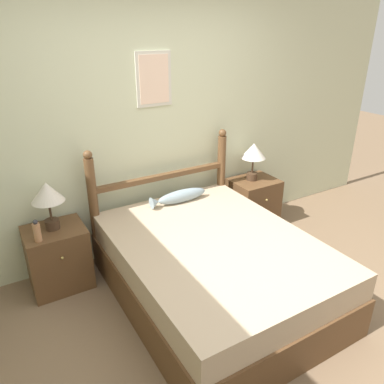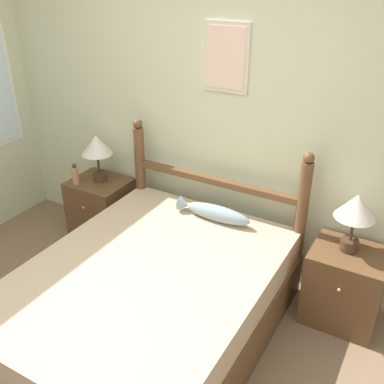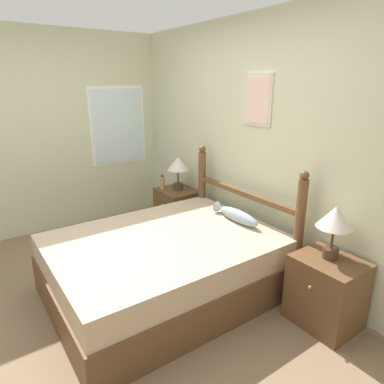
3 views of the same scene
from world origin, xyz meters
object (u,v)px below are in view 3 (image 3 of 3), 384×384
bed (165,265)px  fish_pillow (236,215)px  nightstand_right (326,292)px  bottle (162,182)px  table_lamp_left (178,166)px  table_lamp_right (335,220)px  nightstand_left (177,211)px

bed → fish_pillow: size_ratio=3.31×
nightstand_right → bottle: bottle is taller
bed → fish_pillow: (0.09, 0.78, 0.35)m
table_lamp_left → bottle: (-0.15, -0.15, -0.23)m
bed → table_lamp_left: bearing=142.0°
bottle → fish_pillow: size_ratio=0.32×
fish_pillow → table_lamp_right: bearing=5.4°
table_lamp_left → fish_pillow: size_ratio=0.71×
table_lamp_right → bottle: (-2.35, -0.16, -0.23)m
bottle → fish_pillow: 1.35m
nightstand_left → table_lamp_right: table_lamp_right is taller
nightstand_right → table_lamp_left: 2.31m
nightstand_right → table_lamp_right: (-0.02, 0.02, 0.61)m
bottle → fish_pillow: bearing=2.7°
nightstand_left → table_lamp_right: size_ratio=1.34×
bed → bottle: 1.50m
fish_pillow → bottle: bearing=-177.3°
nightstand_right → bottle: bearing=-176.8°
nightstand_left → nightstand_right: size_ratio=1.00×
nightstand_left → fish_pillow: fish_pillow is taller
nightstand_right → table_lamp_left: size_ratio=1.34×
bottle → fish_pillow: (1.35, 0.06, -0.03)m
table_lamp_right → nightstand_left: bearing=-179.4°
nightstand_left → table_lamp_left: table_lamp_left is taller
bed → nightstand_left: (-1.12, 0.85, 0.01)m
nightstand_right → table_lamp_left: bearing=179.5°
nightstand_right → table_lamp_right: bearing=133.3°
nightstand_left → bottle: 0.43m
nightstand_right → nightstand_left: bearing=180.0°
bed → table_lamp_left: size_ratio=4.63×
nightstand_left → bottle: (-0.14, -0.13, 0.38)m
nightstand_left → table_lamp_right: bearing=0.6°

